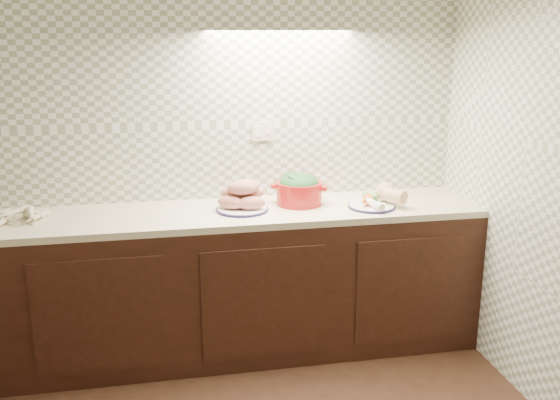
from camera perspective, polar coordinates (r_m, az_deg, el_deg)
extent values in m
cube|color=gray|center=(3.84, -9.74, 5.66)|extent=(3.60, 0.05, 2.60)
cube|color=beige|center=(3.90, -1.61, 6.32)|extent=(0.13, 0.01, 0.12)
cube|color=black|center=(3.82, -9.03, -8.00)|extent=(3.60, 0.60, 0.86)
cube|color=beige|center=(3.67, -9.32, -1.53)|extent=(3.60, 0.60, 0.04)
cone|color=beige|center=(3.73, -22.85, -1.62)|extent=(0.15, 0.21, 0.04)
cone|color=beige|center=(3.72, -22.15, -1.62)|extent=(0.07, 0.20, 0.04)
cone|color=beige|center=(3.80, -21.56, -1.17)|extent=(0.11, 0.22, 0.05)
cone|color=beige|center=(3.84, -23.67, -1.25)|extent=(0.17, 0.20, 0.04)
cone|color=beige|center=(3.73, -23.40, -1.71)|extent=(0.12, 0.18, 0.04)
cone|color=beige|center=(3.70, -22.08, -1.70)|extent=(0.18, 0.19, 0.04)
cone|color=beige|center=(3.69, -23.75, -1.86)|extent=(0.07, 0.20, 0.05)
cone|color=beige|center=(3.73, -23.22, -1.69)|extent=(0.14, 0.17, 0.04)
cone|color=beige|center=(3.76, -22.90, -1.11)|extent=(0.10, 0.18, 0.04)
cone|color=beige|center=(3.70, -21.73, -1.35)|extent=(0.13, 0.20, 0.04)
cone|color=beige|center=(3.73, -23.12, -1.23)|extent=(0.16, 0.17, 0.04)
cone|color=beige|center=(3.74, -22.07, -1.17)|extent=(0.15, 0.19, 0.05)
cylinder|color=#16143F|center=(3.68, -3.47, -0.88)|extent=(0.31, 0.31, 0.01)
cylinder|color=white|center=(3.68, -3.47, -0.85)|extent=(0.29, 0.29, 0.02)
ellipsoid|color=tan|center=(3.65, -4.55, -0.22)|extent=(0.18, 0.12, 0.08)
ellipsoid|color=tan|center=(3.63, -2.65, -0.27)|extent=(0.18, 0.12, 0.08)
ellipsoid|color=tan|center=(3.72, -3.42, 0.10)|extent=(0.18, 0.12, 0.08)
ellipsoid|color=tan|center=(3.69, -4.15, 0.68)|extent=(0.18, 0.12, 0.08)
ellipsoid|color=tan|center=(3.69, -2.76, 0.72)|extent=(0.18, 0.12, 0.08)
ellipsoid|color=tan|center=(3.63, -3.52, 1.09)|extent=(0.18, 0.12, 0.08)
ellipsoid|color=tan|center=(3.66, -3.14, 1.30)|extent=(0.18, 0.12, 0.08)
cylinder|color=black|center=(3.80, -3.63, -0.01)|extent=(0.15, 0.15, 0.06)
sphere|color=maroon|center=(3.78, -3.87, 0.71)|extent=(0.08, 0.08, 0.08)
sphere|color=beige|center=(3.80, -3.19, 0.61)|extent=(0.05, 0.05, 0.05)
cylinder|color=#AC1A19|center=(3.79, 1.76, 0.63)|extent=(0.36, 0.36, 0.14)
cube|color=#AC1A19|center=(3.81, -0.51, 1.30)|extent=(0.05, 0.07, 0.02)
cube|color=#AC1A19|center=(3.76, 4.08, 1.09)|extent=(0.05, 0.07, 0.02)
ellipsoid|color=#255E28|center=(3.78, 1.77, 1.44)|extent=(0.25, 0.25, 0.14)
cylinder|color=#16143F|center=(3.77, 8.37, -0.59)|extent=(0.28, 0.28, 0.01)
cylinder|color=white|center=(3.77, 8.37, -0.57)|extent=(0.27, 0.27, 0.02)
cone|color=orange|center=(3.77, 7.98, -0.18)|extent=(0.08, 0.16, 0.03)
cone|color=orange|center=(3.79, 8.08, -0.12)|extent=(0.12, 0.15, 0.03)
cone|color=orange|center=(3.77, 7.68, -0.16)|extent=(0.07, 0.17, 0.03)
cone|color=orange|center=(3.77, 7.91, 0.09)|extent=(0.10, 0.16, 0.03)
cone|color=orange|center=(3.79, 8.05, 0.17)|extent=(0.12, 0.15, 0.03)
cylinder|color=white|center=(3.71, 8.57, -0.37)|extent=(0.08, 0.19, 0.04)
cylinder|color=#487B33|center=(3.85, 8.26, 0.21)|extent=(0.07, 0.12, 0.05)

